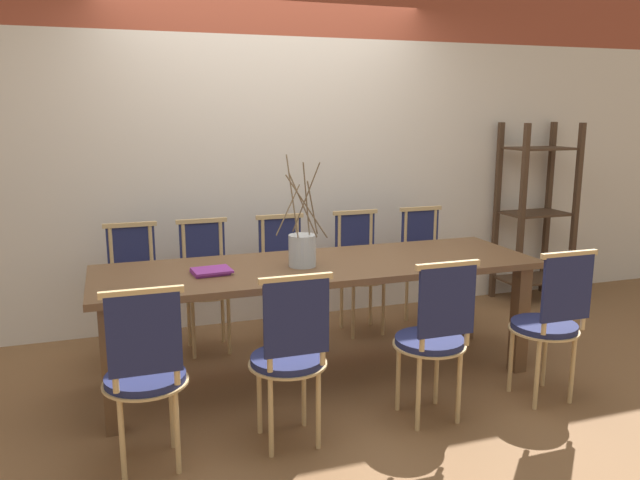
% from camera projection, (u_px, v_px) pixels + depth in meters
% --- Properties ---
extents(ground_plane, '(16.00, 16.00, 0.00)m').
position_uv_depth(ground_plane, '(320.00, 377.00, 4.02)').
color(ground_plane, brown).
extents(wall_rear, '(12.00, 0.06, 3.20)m').
position_uv_depth(wall_rear, '(268.00, 122.00, 4.87)').
color(wall_rear, beige).
rests_on(wall_rear, ground_plane).
extents(dining_table, '(2.74, 0.85, 0.75)m').
position_uv_depth(dining_table, '(320.00, 278.00, 3.89)').
color(dining_table, brown).
rests_on(dining_table, ground_plane).
extents(chair_near_leftend, '(0.40, 0.40, 0.93)m').
position_uv_depth(chair_near_leftend, '(145.00, 370.00, 2.88)').
color(chair_near_leftend, '#1E234C').
rests_on(chair_near_leftend, ground_plane).
extents(chair_near_left, '(0.40, 0.40, 0.93)m').
position_uv_depth(chair_near_left, '(290.00, 352.00, 3.10)').
color(chair_near_left, '#1E234C').
rests_on(chair_near_left, ground_plane).
extents(chair_near_center, '(0.40, 0.40, 0.93)m').
position_uv_depth(chair_near_center, '(434.00, 334.00, 3.36)').
color(chair_near_center, '#1E234C').
rests_on(chair_near_center, ground_plane).
extents(chair_near_right, '(0.40, 0.40, 0.93)m').
position_uv_depth(chair_near_right, '(550.00, 319.00, 3.59)').
color(chair_near_right, '#1E234C').
rests_on(chair_near_right, ground_plane).
extents(chair_far_leftend, '(0.40, 0.40, 0.93)m').
position_uv_depth(chair_far_leftend, '(134.00, 286.00, 4.27)').
color(chair_far_leftend, '#1E234C').
rests_on(chair_far_leftend, ground_plane).
extents(chair_far_left, '(0.40, 0.40, 0.93)m').
position_uv_depth(chair_far_left, '(206.00, 280.00, 4.42)').
color(chair_far_left, '#1E234C').
rests_on(chair_far_left, ground_plane).
extents(chair_far_center, '(0.40, 0.40, 0.93)m').
position_uv_depth(chair_far_center, '(284.00, 273.00, 4.60)').
color(chair_far_center, '#1E234C').
rests_on(chair_far_center, ground_plane).
extents(chair_far_right, '(0.40, 0.40, 0.93)m').
position_uv_depth(chair_far_right, '(360.00, 267.00, 4.79)').
color(chair_far_right, '#1E234C').
rests_on(chair_far_right, ground_plane).
extents(chair_far_rightend, '(0.40, 0.40, 0.93)m').
position_uv_depth(chair_far_rightend, '(426.00, 261.00, 4.97)').
color(chair_far_rightend, '#1E234C').
rests_on(chair_far_rightend, ground_plane).
extents(vase_centerpiece, '(0.29, 0.30, 0.68)m').
position_uv_depth(vase_centerpiece, '(302.00, 249.00, 3.79)').
color(vase_centerpiece, '#B2BCC1').
rests_on(vase_centerpiece, dining_table).
extents(book_stack, '(0.24, 0.20, 0.03)m').
position_uv_depth(book_stack, '(211.00, 271.00, 3.63)').
color(book_stack, '#842D8C').
rests_on(book_stack, dining_table).
extents(shelving_rack, '(0.60, 0.41, 1.59)m').
position_uv_depth(shelving_rack, '(535.00, 214.00, 5.52)').
color(shelving_rack, '#422D1E').
rests_on(shelving_rack, ground_plane).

